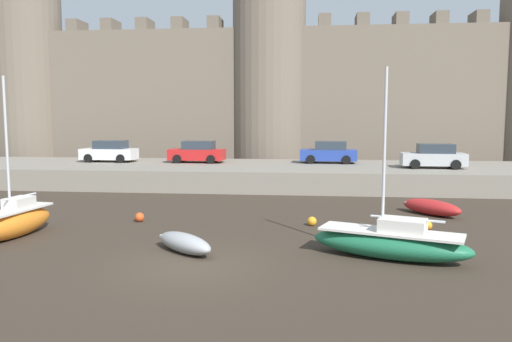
% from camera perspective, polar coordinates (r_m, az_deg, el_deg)
% --- Properties ---
extents(ground_plane, '(160.00, 160.00, 0.00)m').
position_cam_1_polar(ground_plane, '(16.38, -7.55, -10.67)').
color(ground_plane, '#382D23').
extents(quay_road, '(58.70, 10.00, 1.38)m').
position_cam_1_polar(quay_road, '(35.51, 0.03, -0.39)').
color(quay_road, gray).
rests_on(quay_road, ground).
extents(castle, '(54.06, 7.36, 21.82)m').
position_cam_1_polar(castle, '(46.37, 1.51, 10.53)').
color(castle, '#706354').
rests_on(castle, ground).
extents(rowboat_midflat_centre, '(2.88, 3.05, 0.76)m').
position_cam_1_polar(rowboat_midflat_centre, '(25.75, 19.39, -3.90)').
color(rowboat_midflat_centre, red).
rests_on(rowboat_midflat_centre, ground).
extents(rowboat_foreground_right, '(2.71, 2.52, 0.67)m').
position_cam_1_polar(rowboat_foreground_right, '(17.85, -8.17, -8.10)').
color(rowboat_foreground_right, gray).
rests_on(rowboat_foreground_right, ground).
extents(sailboat_midflat_right, '(5.48, 3.23, 6.38)m').
position_cam_1_polar(sailboat_midflat_right, '(17.45, 15.14, -7.84)').
color(sailboat_midflat_right, '#1E6B47').
rests_on(sailboat_midflat_right, ground).
extents(sailboat_midflat_left, '(1.65, 4.21, 6.30)m').
position_cam_1_polar(sailboat_midflat_left, '(21.99, -25.86, -5.14)').
color(sailboat_midflat_left, orange).
rests_on(sailboat_midflat_left, ground).
extents(mooring_buoy_near_channel, '(0.38, 0.38, 0.38)m').
position_cam_1_polar(mooring_buoy_near_channel, '(22.36, 19.03, -5.91)').
color(mooring_buoy_near_channel, orange).
rests_on(mooring_buoy_near_channel, ground).
extents(mooring_buoy_near_shore, '(0.40, 0.40, 0.40)m').
position_cam_1_polar(mooring_buoy_near_shore, '(22.08, 6.42, -5.72)').
color(mooring_buoy_near_shore, orange).
rests_on(mooring_buoy_near_shore, ground).
extents(mooring_buoy_off_centre, '(0.42, 0.42, 0.42)m').
position_cam_1_polar(mooring_buoy_off_centre, '(23.39, -13.16, -5.15)').
color(mooring_buoy_off_centre, '#E04C1E').
rests_on(mooring_buoy_off_centre, ground).
extents(car_quay_centre_east, '(4.16, 2.00, 1.62)m').
position_cam_1_polar(car_quay_centre_east, '(39.43, -16.40, 2.15)').
color(car_quay_centre_east, silver).
rests_on(car_quay_centre_east, quay_road).
extents(car_quay_centre_west, '(4.16, 2.00, 1.62)m').
position_cam_1_polar(car_quay_centre_west, '(37.46, -6.72, 2.16)').
color(car_quay_centre_west, red).
rests_on(car_quay_centre_west, quay_road).
extents(car_quay_west, '(4.16, 2.00, 1.62)m').
position_cam_1_polar(car_quay_west, '(37.16, 8.34, 2.10)').
color(car_quay_west, '#263F99').
rests_on(car_quay_west, quay_road).
extents(car_quay_east, '(4.16, 2.00, 1.62)m').
position_cam_1_polar(car_quay_east, '(35.11, 19.64, 1.58)').
color(car_quay_east, '#B2B5B7').
rests_on(car_quay_east, quay_road).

